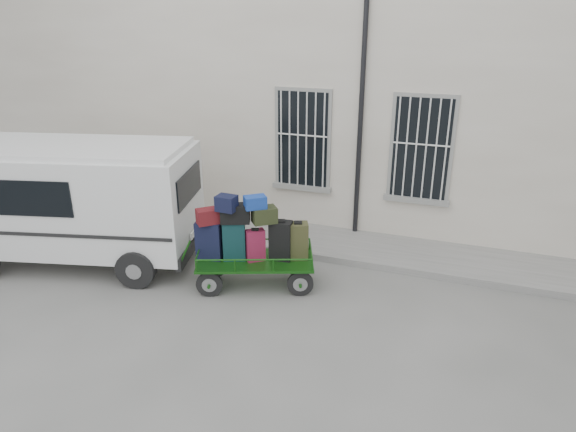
% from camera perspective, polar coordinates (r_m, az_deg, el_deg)
% --- Properties ---
extents(ground, '(80.00, 80.00, 0.00)m').
position_cam_1_polar(ground, '(10.14, -1.59, -7.84)').
color(ground, '#63625E').
rests_on(ground, ground).
extents(building, '(24.00, 5.15, 6.00)m').
position_cam_1_polar(building, '(14.24, 6.51, 13.42)').
color(building, beige).
rests_on(building, ground).
extents(sidewalk, '(24.00, 1.70, 0.15)m').
position_cam_1_polar(sidewalk, '(11.96, 2.21, -2.66)').
color(sidewalk, slate).
rests_on(sidewalk, ground).
extents(luggage_cart, '(2.62, 1.71, 1.90)m').
position_cam_1_polar(luggage_cart, '(9.77, -4.18, -2.85)').
color(luggage_cart, black).
rests_on(luggage_cart, ground).
extents(van, '(5.40, 3.25, 2.55)m').
position_cam_1_polar(van, '(11.52, -22.78, 2.06)').
color(van, white).
rests_on(van, ground).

